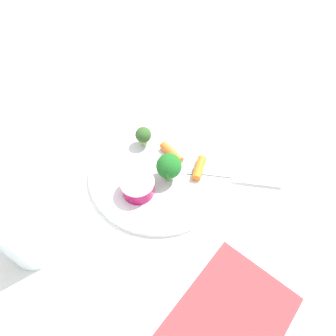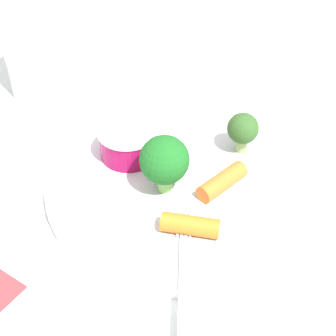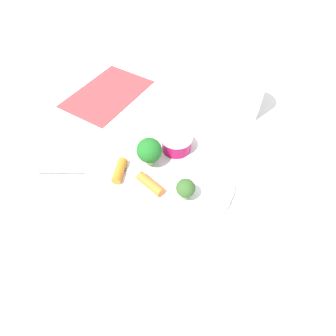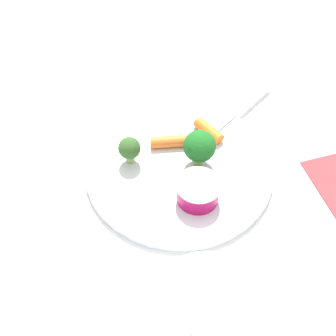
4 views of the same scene
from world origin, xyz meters
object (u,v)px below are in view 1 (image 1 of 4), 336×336
plate (160,170)px  drinking_glass (24,229)px  broccoli_floret_0 (167,167)px  broccoli_floret_1 (143,135)px  sauce_cup (138,187)px  napkin (226,324)px  fork (234,177)px  carrot_stick_0 (199,168)px  carrot_stick_1 (171,153)px

plate → drinking_glass: (0.24, -0.01, 0.05)m
broccoli_floret_0 → broccoli_floret_1: size_ratio=1.35×
drinking_glass → broccoli_floret_0: bearing=172.1°
sauce_cup → napkin: sauce_cup is taller
plate → broccoli_floret_1: 0.08m
fork → napkin: bearing=41.3°
sauce_cup → carrot_stick_0: sauce_cup is taller
carrot_stick_1 → fork: carrot_stick_1 is taller
broccoli_floret_0 → broccoli_floret_1: (-0.02, -0.09, -0.01)m
sauce_cup → broccoli_floret_0: bearing=170.1°
plate → broccoli_floret_0: (0.00, 0.03, 0.04)m
carrot_stick_0 → drinking_glass: drinking_glass is taller
sauce_cup → drinking_glass: 0.18m
broccoli_floret_0 → fork: (-0.10, 0.07, -0.03)m
plate → carrot_stick_1: carrot_stick_1 is taller
broccoli_floret_0 → carrot_stick_0: bearing=158.5°
sauce_cup → broccoli_floret_1: size_ratio=1.38×
sauce_cup → carrot_stick_1: 0.10m
sauce_cup → broccoli_floret_0: 0.06m
fork → napkin: fork is taller
plate → broccoli_floret_1: size_ratio=6.22×
plate → fork: size_ratio=1.93×
napkin → carrot_stick_0: bearing=-123.9°
plate → sauce_cup: (0.06, 0.02, 0.02)m
napkin → broccoli_floret_1: bearing=-107.2°
drinking_glass → plate: bearing=178.6°
broccoli_floret_0 → carrot_stick_0: broccoli_floret_0 is taller
plate → carrot_stick_0: (-0.05, 0.05, 0.01)m
carrot_stick_1 → fork: (-0.06, 0.11, -0.01)m
sauce_cup → fork: bearing=151.6°
carrot_stick_1 → napkin: 0.30m
plate → drinking_glass: 0.24m
fork → broccoli_floret_1: bearing=-64.4°
sauce_cup → fork: size_ratio=0.43×
carrot_stick_1 → plate: bearing=16.3°
broccoli_floret_1 → broccoli_floret_0: bearing=80.0°
carrot_stick_1 → drinking_glass: size_ratio=0.44×
broccoli_floret_1 → carrot_stick_0: 0.12m
plate → sauce_cup: bearing=15.9°
broccoli_floret_1 → plate: bearing=79.1°
carrot_stick_0 → fork: carrot_stick_0 is taller
sauce_cup → broccoli_floret_1: broccoli_floret_1 is taller
broccoli_floret_0 → broccoli_floret_1: broccoli_floret_0 is taller
carrot_stick_0 → carrot_stick_1: bearing=-74.7°
carrot_stick_1 → broccoli_floret_0: bearing=43.1°
plate → drinking_glass: bearing=-1.4°
broccoli_floret_0 → napkin: 0.25m
broccoli_floret_1 → carrot_stick_0: (-0.04, 0.12, -0.02)m
broccoli_floret_1 → drinking_glass: drinking_glass is taller
broccoli_floret_0 → drinking_glass: bearing=-7.9°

